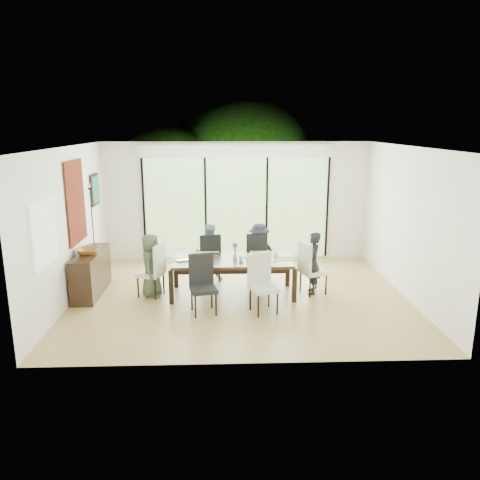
{
  "coord_description": "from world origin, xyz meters",
  "views": [
    {
      "loc": [
        -0.32,
        -8.09,
        3.06
      ],
      "look_at": [
        0.0,
        0.25,
        1.0
      ],
      "focal_mm": 35.0,
      "sensor_mm": 36.0,
      "label": 1
    }
  ],
  "objects_px": {
    "chair_left_end": "(150,270)",
    "chair_right_end": "(314,268)",
    "person_far_right": "(259,252)",
    "laptop": "(185,261)",
    "person_far_left": "(209,252)",
    "cup_c": "(276,255)",
    "chair_far_right": "(259,256)",
    "chair_near_right": "(264,284)",
    "cup_b": "(241,258)",
    "bowl": "(88,251)",
    "chair_far_left": "(209,256)",
    "table_top": "(233,261)",
    "chair_near_left": "(203,285)",
    "person_right_end": "(313,263)",
    "vase": "(235,256)",
    "person_left_end": "(151,265)",
    "cup_a": "(194,255)",
    "sideboard": "(91,273)"
  },
  "relations": [
    {
      "from": "chair_right_end",
      "to": "person_far_left",
      "type": "relative_size",
      "value": 0.85
    },
    {
      "from": "chair_right_end",
      "to": "laptop",
      "type": "distance_m",
      "value": 2.36
    },
    {
      "from": "chair_far_right",
      "to": "chair_left_end",
      "type": "bearing_deg",
      "value": 38.7
    },
    {
      "from": "person_far_right",
      "to": "sideboard",
      "type": "relative_size",
      "value": 0.82
    },
    {
      "from": "table_top",
      "to": "chair_far_right",
      "type": "relative_size",
      "value": 2.18
    },
    {
      "from": "chair_left_end",
      "to": "chair_right_end",
      "type": "distance_m",
      "value": 3.0
    },
    {
      "from": "person_left_end",
      "to": "person_far_right",
      "type": "bearing_deg",
      "value": -61.17
    },
    {
      "from": "chair_near_right",
      "to": "chair_near_left",
      "type": "bearing_deg",
      "value": 161.11
    },
    {
      "from": "table_top",
      "to": "vase",
      "type": "distance_m",
      "value": 0.11
    },
    {
      "from": "chair_near_left",
      "to": "cup_b",
      "type": "relative_size",
      "value": 11.0
    },
    {
      "from": "chair_right_end",
      "to": "person_far_right",
      "type": "distance_m",
      "value": 1.26
    },
    {
      "from": "chair_far_left",
      "to": "person_far_right",
      "type": "height_order",
      "value": "person_far_right"
    },
    {
      "from": "chair_left_end",
      "to": "chair_near_right",
      "type": "distance_m",
      "value": 2.18
    },
    {
      "from": "person_far_left",
      "to": "bowl",
      "type": "distance_m",
      "value": 2.32
    },
    {
      "from": "laptop",
      "to": "cup_b",
      "type": "xyz_separation_m",
      "value": [
        1.0,
        0.0,
        0.03
      ]
    },
    {
      "from": "person_far_left",
      "to": "laptop",
      "type": "height_order",
      "value": "person_far_left"
    },
    {
      "from": "chair_far_left",
      "to": "chair_near_left",
      "type": "bearing_deg",
      "value": 78.46
    },
    {
      "from": "chair_far_right",
      "to": "chair_near_right",
      "type": "height_order",
      "value": "same"
    },
    {
      "from": "table_top",
      "to": "cup_b",
      "type": "xyz_separation_m",
      "value": [
        0.15,
        -0.1,
        0.07
      ]
    },
    {
      "from": "person_left_end",
      "to": "cup_b",
      "type": "xyz_separation_m",
      "value": [
        1.63,
        -0.1,
        0.14
      ]
    },
    {
      "from": "cup_a",
      "to": "cup_b",
      "type": "relative_size",
      "value": 1.24
    },
    {
      "from": "person_far_right",
      "to": "laptop",
      "type": "bearing_deg",
      "value": 20.69
    },
    {
      "from": "chair_left_end",
      "to": "chair_near_right",
      "type": "xyz_separation_m",
      "value": [
        2.0,
        -0.87,
        0.0
      ]
    },
    {
      "from": "person_far_left",
      "to": "person_far_right",
      "type": "relative_size",
      "value": 1.0
    },
    {
      "from": "table_top",
      "to": "laptop",
      "type": "distance_m",
      "value": 0.86
    },
    {
      "from": "cup_b",
      "to": "chair_far_right",
      "type": "bearing_deg",
      "value": 67.17
    },
    {
      "from": "person_left_end",
      "to": "cup_a",
      "type": "height_order",
      "value": "person_left_end"
    },
    {
      "from": "chair_far_right",
      "to": "bowl",
      "type": "distance_m",
      "value": 3.29
    },
    {
      "from": "person_far_left",
      "to": "cup_c",
      "type": "xyz_separation_m",
      "value": [
        1.25,
        -0.73,
        0.14
      ]
    },
    {
      "from": "vase",
      "to": "cup_b",
      "type": "bearing_deg",
      "value": -56.31
    },
    {
      "from": "person_far_right",
      "to": "cup_b",
      "type": "xyz_separation_m",
      "value": [
        -0.4,
        -0.93,
        0.14
      ]
    },
    {
      "from": "vase",
      "to": "chair_left_end",
      "type": "bearing_deg",
      "value": -178.15
    },
    {
      "from": "chair_right_end",
      "to": "person_far_right",
      "type": "bearing_deg",
      "value": 28.11
    },
    {
      "from": "chair_right_end",
      "to": "cup_b",
      "type": "bearing_deg",
      "value": 73.48
    },
    {
      "from": "cup_b",
      "to": "bowl",
      "type": "xyz_separation_m",
      "value": [
        -2.77,
        0.15,
        0.13
      ]
    },
    {
      "from": "chair_far_right",
      "to": "chair_near_right",
      "type": "bearing_deg",
      "value": 104.51
    },
    {
      "from": "table_top",
      "to": "chair_near_right",
      "type": "bearing_deg",
      "value": -60.11
    },
    {
      "from": "chair_right_end",
      "to": "person_far_right",
      "type": "height_order",
      "value": "person_far_right"
    },
    {
      "from": "person_far_left",
      "to": "sideboard",
      "type": "height_order",
      "value": "person_far_left"
    },
    {
      "from": "person_right_end",
      "to": "laptop",
      "type": "bearing_deg",
      "value": -83.17
    },
    {
      "from": "vase",
      "to": "cup_c",
      "type": "distance_m",
      "value": 0.75
    },
    {
      "from": "chair_left_end",
      "to": "person_far_right",
      "type": "bearing_deg",
      "value": 130.71
    },
    {
      "from": "cup_c",
      "to": "chair_near_left",
      "type": "bearing_deg",
      "value": -143.27
    },
    {
      "from": "table_top",
      "to": "chair_far_right",
      "type": "height_order",
      "value": "chair_far_right"
    },
    {
      "from": "vase",
      "to": "chair_far_right",
      "type": "bearing_deg",
      "value": 57.99
    },
    {
      "from": "person_left_end",
      "to": "vase",
      "type": "relative_size",
      "value": 10.75
    },
    {
      "from": "chair_near_left",
      "to": "person_right_end",
      "type": "height_order",
      "value": "person_right_end"
    },
    {
      "from": "chair_right_end",
      "to": "person_far_left",
      "type": "distance_m",
      "value": 2.12
    },
    {
      "from": "person_left_end",
      "to": "cup_a",
      "type": "distance_m",
      "value": 0.81
    },
    {
      "from": "chair_near_right",
      "to": "laptop",
      "type": "distance_m",
      "value": 1.57
    }
  ]
}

